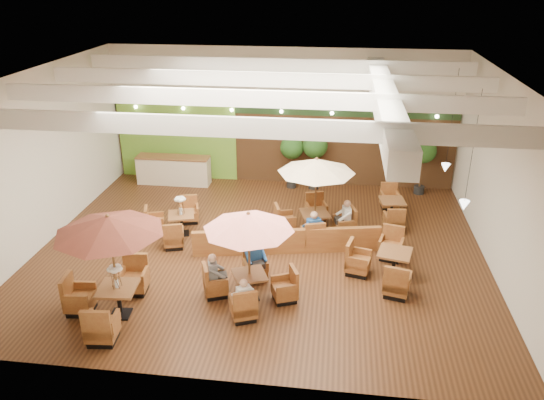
% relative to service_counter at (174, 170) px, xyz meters
% --- Properties ---
extents(room, '(14.04, 14.00, 5.52)m').
position_rel_service_counter_xyz_m(room, '(4.65, -3.88, 3.05)').
color(room, '#381E0F').
rests_on(room, ground).
extents(service_counter, '(3.00, 0.75, 1.18)m').
position_rel_service_counter_xyz_m(service_counter, '(0.00, 0.00, 0.00)').
color(service_counter, beige).
rests_on(service_counter, ground).
extents(booth_divider, '(5.85, 1.31, 0.82)m').
position_rel_service_counter_xyz_m(booth_divider, '(5.27, -5.27, -0.17)').
color(booth_divider, brown).
rests_on(booth_divider, ground).
extents(table_0, '(2.79, 2.88, 2.90)m').
position_rel_service_counter_xyz_m(table_0, '(1.24, -9.07, 1.47)').
color(table_0, brown).
rests_on(table_0, ground).
extents(table_1, '(2.70, 2.70, 2.59)m').
position_rel_service_counter_xyz_m(table_1, '(4.51, -7.87, 1.19)').
color(table_1, brown).
rests_on(table_1, ground).
extents(table_2, '(2.82, 2.82, 2.73)m').
position_rel_service_counter_xyz_m(table_2, '(6.04, -3.84, 1.27)').
color(table_2, brown).
rests_on(table_2, ground).
extents(table_3, '(1.84, 2.63, 1.52)m').
position_rel_service_counter_xyz_m(table_3, '(1.38, -4.44, -0.14)').
color(table_3, brown).
rests_on(table_3, ground).
extents(table_4, '(1.97, 2.84, 1.02)m').
position_rel_service_counter_xyz_m(table_4, '(8.17, -6.23, -0.20)').
color(table_4, brown).
rests_on(table_4, ground).
extents(table_5, '(0.95, 2.59, 0.95)m').
position_rel_service_counter_xyz_m(table_5, '(8.71, -2.36, -0.22)').
color(table_5, brown).
rests_on(table_5, ground).
extents(topiary_0, '(0.94, 0.94, 2.18)m').
position_rel_service_counter_xyz_m(topiary_0, '(4.88, 0.20, 1.04)').
color(topiary_0, black).
rests_on(topiary_0, ground).
extents(topiary_1, '(1.00, 1.00, 2.32)m').
position_rel_service_counter_xyz_m(topiary_1, '(5.80, 0.20, 1.14)').
color(topiary_1, black).
rests_on(topiary_1, ground).
extents(topiary_2, '(0.99, 0.99, 2.29)m').
position_rel_service_counter_xyz_m(topiary_2, '(9.99, 0.20, 1.12)').
color(topiary_2, black).
rests_on(topiary_2, ground).
extents(diner_0, '(0.42, 0.41, 0.74)m').
position_rel_service_counter_xyz_m(diner_0, '(4.51, -8.82, 0.15)').
color(diner_0, white).
rests_on(diner_0, ground).
extents(diner_1, '(0.48, 0.46, 0.84)m').
position_rel_service_counter_xyz_m(diner_1, '(4.51, -6.92, 0.19)').
color(diner_1, '#24559F').
rests_on(diner_1, ground).
extents(diner_2, '(0.41, 0.45, 0.83)m').
position_rel_service_counter_xyz_m(diner_2, '(3.57, -7.87, 0.19)').
color(diner_2, slate).
rests_on(diner_2, ground).
extents(diner_3, '(0.47, 0.44, 0.85)m').
position_rel_service_counter_xyz_m(diner_3, '(6.04, -4.84, 0.19)').
color(diner_3, '#24559F').
rests_on(diner_3, ground).
extents(diner_4, '(0.38, 0.44, 0.83)m').
position_rel_service_counter_xyz_m(diner_4, '(7.05, -3.84, 0.19)').
color(diner_4, white).
rests_on(diner_4, ground).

